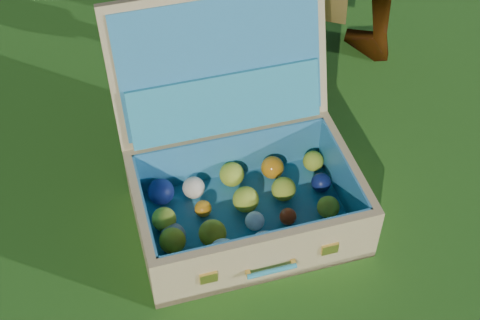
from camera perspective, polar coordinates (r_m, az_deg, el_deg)
name	(u,v)px	position (r m, az deg, el deg)	size (l,w,h in m)	color
ground	(311,227)	(2.04, 6.04, -5.69)	(60.00, 60.00, 0.00)	#215114
stray_ball	(173,236)	(1.97, -5.75, -6.46)	(0.08, 0.08, 0.08)	#396396
suitcase	(238,163)	(1.97, -0.16, -0.27)	(0.66, 0.64, 0.60)	tan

